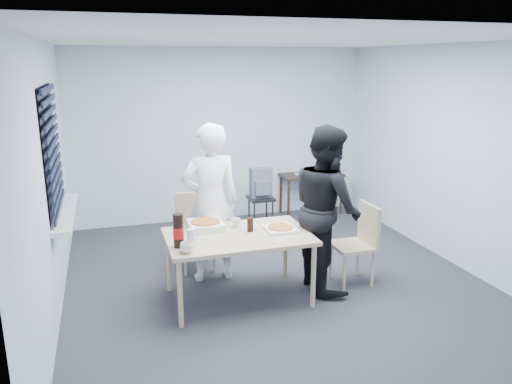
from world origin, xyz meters
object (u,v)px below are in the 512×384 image
object	(u,v)px
person_white	(211,203)
person_black	(326,208)
mug_b	(235,223)
stool	(261,204)
chair_far	(195,225)
dining_table	(238,240)
backpack	(261,183)
soda_bottle	(178,231)
chair_right	(360,238)
mug_a	(187,248)
side_table	(311,179)

from	to	relation	value
person_white	person_black	world-z (taller)	same
mug_b	person_white	bearing A→B (deg)	119.08
stool	mug_b	distance (m)	2.01
chair_far	person_white	distance (m)	0.56
dining_table	backpack	xyz separation A→B (m)	(0.89, 2.02, 0.06)
mug_b	soda_bottle	distance (m)	0.79
chair_far	chair_right	distance (m)	1.92
person_white	stool	distance (m)	1.85
person_white	dining_table	bearing A→B (deg)	104.44
stool	backpack	distance (m)	0.32
soda_bottle	stool	bearing A→B (deg)	55.50
mug_b	stool	bearing A→B (deg)	64.54
person_black	mug_a	world-z (taller)	person_black
backpack	mug_a	size ratio (longest dim) A/B	3.46
person_white	backpack	xyz separation A→B (m)	(1.04, 1.43, -0.19)
backpack	mug_b	xyz separation A→B (m)	(-0.85, -1.77, 0.05)
backpack	soda_bottle	distance (m)	2.66
chair_far	soda_bottle	world-z (taller)	soda_bottle
side_table	mug_a	xyz separation A→B (m)	(-2.48, -2.89, 0.18)
dining_table	mug_b	bearing A→B (deg)	81.15
chair_far	mug_a	xyz separation A→B (m)	(-0.31, -1.32, 0.24)
dining_table	stool	bearing A→B (deg)	66.39
stool	person_white	bearing A→B (deg)	-125.75
backpack	chair_far	bearing A→B (deg)	-121.76
side_table	stool	size ratio (longest dim) A/B	2.00
chair_right	soda_bottle	xyz separation A→B (m)	(-2.00, -0.17, 0.35)
side_table	chair_far	bearing A→B (deg)	-144.20
soda_bottle	backpack	bearing A→B (deg)	55.35
person_black	backpack	size ratio (longest dim) A/B	4.15
dining_table	soda_bottle	xyz separation A→B (m)	(-0.62, -0.16, 0.22)
mug_a	chair_far	bearing A→B (deg)	76.78
dining_table	chair_far	world-z (taller)	chair_far
chair_far	stool	distance (m)	1.56
mug_b	backpack	bearing A→B (deg)	64.38
person_black	mug_b	xyz separation A→B (m)	(-0.95, 0.21, -0.14)
dining_table	chair_right	distance (m)	1.39
mug_b	chair_far	bearing A→B (deg)	112.05
chair_far	stool	size ratio (longest dim) A/B	1.81
person_black	side_table	xyz separation A→B (m)	(0.92, 2.52, -0.31)
soda_bottle	person_black	bearing A→B (deg)	7.20
chair_far	chair_right	bearing A→B (deg)	-30.89
stool	soda_bottle	size ratio (longest dim) A/B	1.52
stool	backpack	xyz separation A→B (m)	(-0.00, -0.01, 0.32)
chair_far	soda_bottle	size ratio (longest dim) A/B	2.75
mug_b	soda_bottle	xyz separation A→B (m)	(-0.66, -0.41, 0.11)
person_black	soda_bottle	size ratio (longest dim) A/B	5.47
backpack	chair_right	bearing A→B (deg)	-59.76
dining_table	stool	distance (m)	2.24
dining_table	person_white	world-z (taller)	person_white
dining_table	soda_bottle	size ratio (longest dim) A/B	4.46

